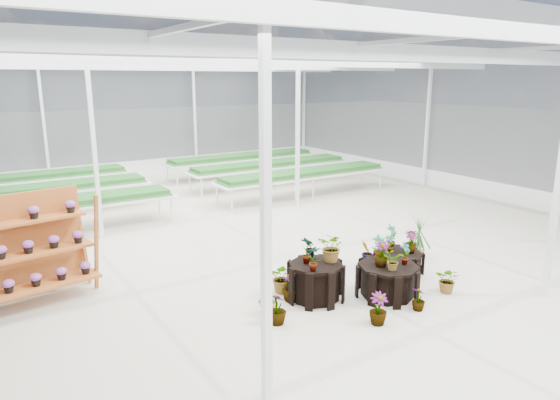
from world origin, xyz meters
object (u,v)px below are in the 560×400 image
plinth_mid (388,280)px  plinth_low (398,262)px  plinth_tall (316,282)px  shelf_rack (41,248)px

plinth_mid → plinth_low: size_ratio=1.16×
plinth_tall → plinth_mid: plinth_tall is taller
plinth_tall → plinth_mid: bearing=-26.6°
plinth_mid → shelf_rack: 6.29m
plinth_low → shelf_rack: shelf_rack is taller
plinth_tall → plinth_low: 2.21m
plinth_mid → shelf_rack: size_ratio=0.59×
plinth_low → plinth_mid: bearing=-145.0°
plinth_mid → plinth_low: 1.22m
plinth_low → shelf_rack: (-6.31, 2.61, 0.74)m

